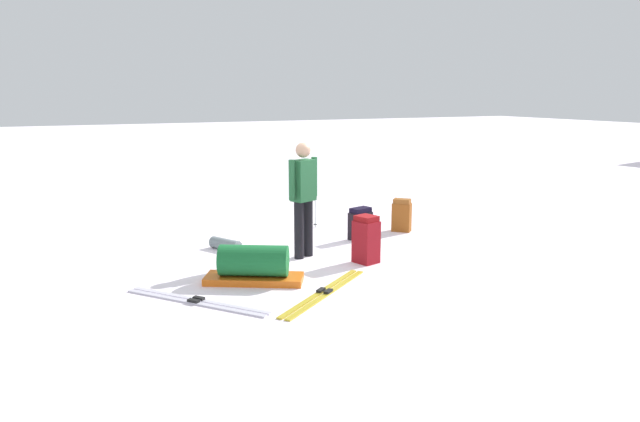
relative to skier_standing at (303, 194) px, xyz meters
The scene contains 10 objects.
ground_plane 0.99m from the skier_standing, 60.21° to the left, with size 80.00×80.00×0.00m, color white.
skier_standing is the anchor object (origin of this frame).
ski_pair_near 1.91m from the skier_standing, 15.40° to the right, with size 1.33×1.68×0.05m.
ski_pair_far 2.48m from the skier_standing, 57.38° to the right, with size 1.64×1.34×0.05m.
backpack_large_dark 1.13m from the skier_standing, 46.26° to the left, with size 0.38×0.35×0.69m.
backpack_bright 1.58m from the skier_standing, 114.13° to the left, with size 0.32×0.43×0.54m.
backpack_small_spare 2.46m from the skier_standing, 109.16° to the left, with size 0.37×0.37×0.58m.
ski_poles_planted_near 2.02m from the skier_standing, 150.91° to the left, with size 0.18×0.10×1.23m.
gear_sled 1.53m from the skier_standing, 52.57° to the right, with size 1.01×1.31×0.49m.
sleeping_mat_rolled 1.55m from the skier_standing, 133.71° to the right, with size 0.18×0.18×0.55m, color slate.
Camera 1 is at (7.68, -3.70, 2.41)m, focal length 33.43 mm.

